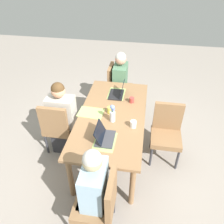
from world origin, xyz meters
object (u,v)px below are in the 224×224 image
coffee_mug_near_right (133,124)px  chair_head_right_left_near (101,202)px  person_near_left_far (63,121)px  coffee_mug_centre_left (110,110)px  person_head_right_left_near (95,195)px  flower_vase (113,113)px  chair_head_left_left_mid (117,85)px  person_head_left_left_mid (120,86)px  dining_table (112,119)px  laptop_head_right_left_near (104,137)px  coffee_mug_near_left (132,100)px  chair_near_left_far (58,125)px  laptop_head_left_left_mid (118,93)px  chair_far_right_near (167,130)px

coffee_mug_near_right → chair_head_right_left_near: bearing=-13.9°
person_near_left_far → coffee_mug_centre_left: 0.77m
person_head_right_left_near → flower_vase: size_ratio=4.48×
chair_head_left_left_mid → person_head_left_left_mid: (0.06, 0.07, 0.03)m
dining_table → person_near_left_far: (0.00, -0.76, -0.14)m
chair_head_left_left_mid → person_head_right_left_near: bearing=2.7°
laptop_head_right_left_near → coffee_mug_near_left: bearing=163.0°
chair_head_left_left_mid → chair_near_left_far: bearing=-28.0°
person_head_right_left_near → person_head_left_left_mid: same height
laptop_head_left_left_mid → dining_table: bearing=-1.2°
person_head_left_left_mid → chair_far_right_near: size_ratio=1.33×
person_head_right_left_near → person_near_left_far: same height
laptop_head_left_left_mid → chair_head_right_left_near: bearing=2.1°
laptop_head_right_left_near → coffee_mug_centre_left: size_ratio=3.32×
chair_far_right_near → person_near_left_far: bearing=-87.2°
chair_head_right_left_near → person_head_left_left_mid: (-2.40, -0.11, 0.03)m
dining_table → laptop_head_left_left_mid: size_ratio=5.84×
person_near_left_far → coffee_mug_centre_left: size_ratio=12.38×
person_head_left_left_mid → coffee_mug_centre_left: size_ratio=12.38×
person_near_left_far → laptop_head_right_left_near: size_ratio=3.73×
person_near_left_far → laptop_head_left_left_mid: (-0.53, 0.77, 0.26)m
chair_near_left_far → dining_table: bearing=95.4°
chair_far_right_near → laptop_head_right_left_near: laptop_head_right_left_near is taller
person_head_left_left_mid → chair_far_right_near: bearing=37.2°
person_near_left_far → coffee_mug_near_left: bearing=110.0°
person_head_left_left_mid → laptop_head_left_left_mid: person_head_left_left_mid is taller
coffee_mug_near_left → coffee_mug_near_right: coffee_mug_near_right is taller
person_head_left_left_mid → person_near_left_far: 1.39m
laptop_head_right_left_near → chair_head_right_left_near: bearing=7.7°
laptop_head_right_left_near → person_head_right_left_near: bearing=1.9°
dining_table → person_head_right_left_near: bearing=-0.0°
chair_head_left_left_mid → coffee_mug_near_right: chair_head_left_left_mid is taller
chair_near_left_far → laptop_head_right_left_near: bearing=61.5°
dining_table → coffee_mug_near_left: bearing=145.9°
dining_table → coffee_mug_near_left: size_ratio=22.65×
chair_far_right_near → person_head_left_left_mid: bearing=-142.8°
chair_far_right_near → coffee_mug_centre_left: size_ratio=9.33×
person_head_left_left_mid → person_near_left_far: bearing=-31.2°
coffee_mug_centre_left → chair_head_left_left_mid: bearing=-176.4°
chair_head_right_left_near → chair_far_right_near: same height
laptop_head_left_left_mid → coffee_mug_centre_left: laptop_head_left_left_mid is taller
chair_head_right_left_near → laptop_head_right_left_near: size_ratio=2.81×
chair_near_left_far → flower_vase: (0.06, 0.85, 0.39)m
person_near_left_far → coffee_mug_centre_left: person_near_left_far is taller
person_head_left_left_mid → chair_near_left_far: size_ratio=1.33×
person_head_right_left_near → chair_head_left_left_mid: person_head_right_left_near is taller
chair_far_right_near → coffee_mug_near_right: size_ratio=9.31×
coffee_mug_centre_left → coffee_mug_near_left: bearing=138.2°
chair_head_left_left_mid → chair_far_right_near: 1.49m
person_head_right_left_near → laptop_head_right_left_near: bearing=-178.1°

